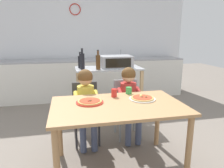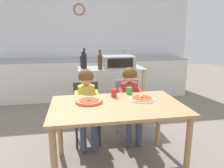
# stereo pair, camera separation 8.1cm
# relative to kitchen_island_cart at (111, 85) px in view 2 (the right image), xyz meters

# --- Properties ---
(ground_plane) EXTENTS (12.39, 12.39, 0.00)m
(ground_plane) POSITION_rel_kitchen_island_cart_xyz_m (-0.17, -0.13, -0.61)
(ground_plane) COLOR slate
(back_wall_tiled) EXTENTS (4.87, 0.14, 2.70)m
(back_wall_tiled) POSITION_rel_kitchen_island_cart_xyz_m (-0.17, 1.79, 0.74)
(back_wall_tiled) COLOR silver
(back_wall_tiled) RESTS_ON ground
(kitchen_counter) EXTENTS (4.38, 0.60, 1.10)m
(kitchen_counter) POSITION_rel_kitchen_island_cart_xyz_m (-0.17, 1.38, -0.16)
(kitchen_counter) COLOR silver
(kitchen_counter) RESTS_ON ground
(kitchen_island_cart) EXTENTS (1.10, 0.53, 0.92)m
(kitchen_island_cart) POSITION_rel_kitchen_island_cart_xyz_m (0.00, 0.00, 0.00)
(kitchen_island_cart) COLOR #B7BABF
(kitchen_island_cart) RESTS_ON ground
(toaster_oven) EXTENTS (0.52, 0.39, 0.19)m
(toaster_oven) POSITION_rel_kitchen_island_cart_xyz_m (0.12, 0.00, 0.40)
(toaster_oven) COLOR #999BA0
(toaster_oven) RESTS_ON kitchen_island_cart
(bottle_tall_green_wine) EXTENTS (0.07, 0.07, 0.31)m
(bottle_tall_green_wine) POSITION_rel_kitchen_island_cart_xyz_m (-0.20, -0.15, 0.43)
(bottle_tall_green_wine) COLOR #4C2D14
(bottle_tall_green_wine) RESTS_ON kitchen_island_cart
(bottle_clear_vinegar) EXTENTS (0.07, 0.07, 0.33)m
(bottle_clear_vinegar) POSITION_rel_kitchen_island_cart_xyz_m (-0.44, -0.08, 0.44)
(bottle_clear_vinegar) COLOR black
(bottle_clear_vinegar) RESTS_ON kitchen_island_cart
(bottle_squat_spirits) EXTENTS (0.07, 0.07, 0.26)m
(bottle_squat_spirits) POSITION_rel_kitchen_island_cart_xyz_m (-0.46, 0.07, 0.41)
(bottle_squat_spirits) COLOR black
(bottle_squat_spirits) RESTS_ON kitchen_island_cart
(dining_table) EXTENTS (1.39, 0.86, 0.74)m
(dining_table) POSITION_rel_kitchen_island_cart_xyz_m (-0.17, -1.37, 0.04)
(dining_table) COLOR #AD7F51
(dining_table) RESTS_ON ground
(dining_chair_left) EXTENTS (0.36, 0.36, 0.81)m
(dining_chair_left) POSITION_rel_kitchen_island_cart_xyz_m (-0.46, -0.68, -0.13)
(dining_chair_left) COLOR #333338
(dining_chair_left) RESTS_ON ground
(dining_chair_right) EXTENTS (0.36, 0.36, 0.81)m
(dining_chair_right) POSITION_rel_kitchen_island_cart_xyz_m (0.14, -0.64, -0.13)
(dining_chair_right) COLOR gray
(dining_chair_right) RESTS_ON ground
(child_in_yellow_shirt) EXTENTS (0.32, 0.42, 1.01)m
(child_in_yellow_shirt) POSITION_rel_kitchen_island_cart_xyz_m (-0.46, -0.80, 0.05)
(child_in_yellow_shirt) COLOR #424C6B
(child_in_yellow_shirt) RESTS_ON ground
(child_in_red_shirt) EXTENTS (0.32, 0.42, 1.01)m
(child_in_red_shirt) POSITION_rel_kitchen_island_cart_xyz_m (0.14, -0.76, 0.05)
(child_in_red_shirt) COLOR #424C6B
(child_in_red_shirt) RESTS_ON ground
(pizza_plate_red_rimmed) EXTENTS (0.29, 0.29, 0.03)m
(pizza_plate_red_rimmed) POSITION_rel_kitchen_island_cart_xyz_m (-0.46, -1.25, 0.15)
(pizza_plate_red_rimmed) COLOR red
(pizza_plate_red_rimmed) RESTS_ON dining_table
(pizza_plate_white) EXTENTS (0.30, 0.30, 0.03)m
(pizza_plate_white) POSITION_rel_kitchen_island_cart_xyz_m (0.14, -1.26, 0.15)
(pizza_plate_white) COLOR white
(pizza_plate_white) RESTS_ON dining_table
(drinking_cup_red) EXTENTS (0.07, 0.07, 0.10)m
(drinking_cup_red) POSITION_rel_kitchen_island_cart_xyz_m (-0.15, -1.09, 0.18)
(drinking_cup_red) COLOR red
(drinking_cup_red) RESTS_ON dining_table
(drinking_cup_green) EXTENTS (0.07, 0.07, 0.08)m
(drinking_cup_green) POSITION_rel_kitchen_island_cart_xyz_m (0.06, -1.00, 0.18)
(drinking_cup_green) COLOR green
(drinking_cup_green) RESTS_ON dining_table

